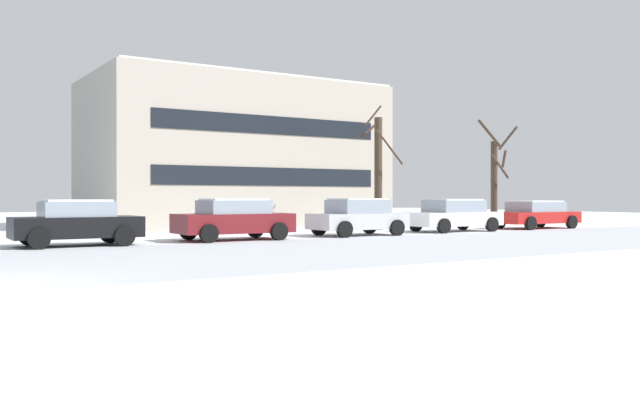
{
  "coord_description": "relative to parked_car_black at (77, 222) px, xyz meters",
  "views": [
    {
      "loc": [
        -1.26,
        -12.96,
        1.57
      ],
      "look_at": [
        10.54,
        5.57,
        1.45
      ],
      "focal_mm": 38.05,
      "sensor_mm": 36.0,
      "label": 1
    }
  ],
  "objects": [
    {
      "name": "parked_car_silver",
      "position": [
        10.85,
        -0.1,
        0.01
      ],
      "size": [
        3.88,
        2.12,
        1.49
      ],
      "color": "silver",
      "rests_on": "ground"
    },
    {
      "name": "tree_far_left",
      "position": [
        22.22,
        3.23,
        1.87
      ],
      "size": [
        1.97,
        1.72,
        5.66
      ],
      "color": "#423326",
      "rests_on": "ground"
    },
    {
      "name": "parked_car_red",
      "position": [
        21.7,
        0.1,
        -0.04
      ],
      "size": [
        4.52,
        2.17,
        1.36
      ],
      "color": "red",
      "rests_on": "ground"
    },
    {
      "name": "parked_car_black",
      "position": [
        0.0,
        0.0,
        0.0
      ],
      "size": [
        3.9,
        2.05,
        1.47
      ],
      "color": "black",
      "rests_on": "ground"
    },
    {
      "name": "building_far_right",
      "position": [
        10.95,
        11.68,
        3.12
      ],
      "size": [
        15.24,
        8.71,
        7.75
      ],
      "color": "#B2A899",
      "rests_on": "ground"
    },
    {
      "name": "tree_far_right",
      "position": [
        14.36,
        3.15,
        2.03
      ],
      "size": [
        1.65,
        1.61,
        5.92
      ],
      "color": "#423326",
      "rests_on": "ground"
    },
    {
      "name": "parked_car_maroon",
      "position": [
        5.43,
        -0.03,
        0.01
      ],
      "size": [
        4.14,
        2.16,
        1.49
      ],
      "color": "maroon",
      "rests_on": "ground"
    },
    {
      "name": "parked_car_white",
      "position": [
        16.28,
        0.11,
        -0.01
      ],
      "size": [
        4.4,
        2.11,
        1.46
      ],
      "color": "white",
      "rests_on": "ground"
    }
  ]
}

